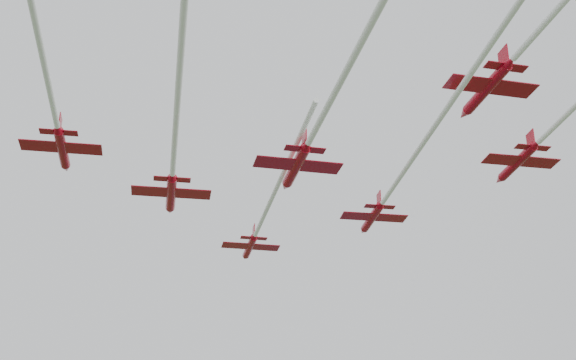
# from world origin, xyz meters

# --- Properties ---
(jet_lead) EXTENTS (15.87, 44.99, 2.38)m
(jet_lead) POSITION_xyz_m (0.56, 13.35, 51.43)
(jet_lead) COLOR #AC0518
(jet_row2_left) EXTENTS (17.06, 52.90, 2.88)m
(jet_row2_left) POSITION_xyz_m (-7.05, -3.71, 53.07)
(jet_row2_left) COLOR #AC0518
(jet_row2_right) EXTENTS (18.54, 61.68, 2.44)m
(jet_row2_right) POSITION_xyz_m (18.64, -4.18, 50.80)
(jet_row2_right) COLOR #AC0518
(jet_row3_left) EXTENTS (18.80, 60.98, 2.45)m
(jet_row3_left) POSITION_xyz_m (-12.89, -26.16, 50.73)
(jet_row3_left) COLOR #AC0518
(jet_row3_mid) EXTENTS (19.27, 52.03, 2.74)m
(jet_row3_mid) POSITION_xyz_m (10.13, -16.58, 50.07)
(jet_row3_mid) COLOR #AC0518
(jet_row4_right) EXTENTS (18.04, 46.71, 2.54)m
(jet_row4_right) POSITION_xyz_m (28.36, -25.87, 52.10)
(jet_row4_right) COLOR #AC0518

